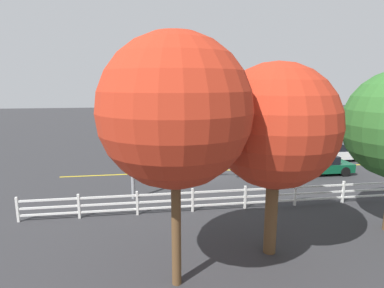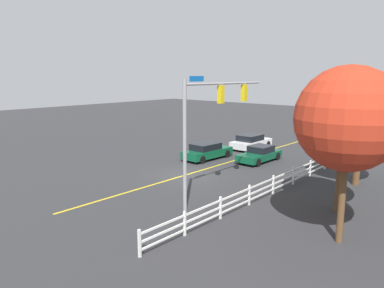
{
  "view_description": "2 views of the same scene",
  "coord_description": "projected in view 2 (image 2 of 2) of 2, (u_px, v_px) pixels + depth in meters",
  "views": [
    {
      "loc": [
        4.27,
        20.67,
        6.06
      ],
      "look_at": [
        1.65,
        2.93,
        2.54
      ],
      "focal_mm": 29.21,
      "sensor_mm": 36.0,
      "label": 1
    },
    {
      "loc": [
        18.65,
        17.16,
        7.03
      ],
      "look_at": [
        1.53,
        2.0,
        2.72
      ],
      "focal_mm": 34.49,
      "sensor_mm": 36.0,
      "label": 2
    }
  ],
  "objects": [
    {
      "name": "tree_0",
      "position": [
        361.0,
        117.0,
        23.12
      ],
      "size": [
        4.38,
        4.38,
        6.65
      ],
      "color": "brown",
      "rests_on": "ground_plane"
    },
    {
      "name": "tree_2",
      "position": [
        348.0,
        119.0,
        14.78
      ],
      "size": [
        4.3,
        4.3,
        7.44
      ],
      "color": "brown",
      "rests_on": "ground_plane"
    },
    {
      "name": "tree_1",
      "position": [
        345.0,
        124.0,
        18.35
      ],
      "size": [
        4.27,
        4.27,
        6.77
      ],
      "color": "brown",
      "rests_on": "ground_plane"
    },
    {
      "name": "white_rail_fence",
      "position": [
        293.0,
        175.0,
        23.89
      ],
      "size": [
        26.1,
        0.1,
        1.15
      ],
      "color": "white",
      "rests_on": "ground_plane"
    },
    {
      "name": "car_1",
      "position": [
        207.0,
        151.0,
        31.11
      ],
      "size": [
        4.73,
        2.05,
        1.37
      ],
      "rotation": [
        0.0,
        0.0,
        3.1
      ],
      "color": "#0C4C2D",
      "rests_on": "ground_plane"
    },
    {
      "name": "ground_plane",
      "position": [
        185.0,
        175.0,
        26.2
      ],
      "size": [
        120.0,
        120.0,
        0.0
      ],
      "primitive_type": "plane",
      "color": "#2D2D30"
    },
    {
      "name": "car_0",
      "position": [
        260.0,
        154.0,
        30.21
      ],
      "size": [
        4.44,
        1.86,
        1.3
      ],
      "rotation": [
        0.0,
        0.0,
        -0.01
      ],
      "color": "#0C4C2D",
      "rests_on": "ground_plane"
    },
    {
      "name": "signal_assembly",
      "position": [
        210.0,
        115.0,
        20.09
      ],
      "size": [
        7.03,
        0.38,
        6.96
      ],
      "color": "gray",
      "rests_on": "ground_plane"
    },
    {
      "name": "car_2",
      "position": [
        251.0,
        142.0,
        35.41
      ],
      "size": [
        4.6,
        2.05,
        1.39
      ],
      "rotation": [
        0.0,
        0.0,
        3.14
      ],
      "color": "silver",
      "rests_on": "ground_plane"
    },
    {
      "name": "lane_center_stripe",
      "position": [
        219.0,
        165.0,
        29.14
      ],
      "size": [
        28.0,
        0.16,
        0.01
      ],
      "primitive_type": "cube",
      "color": "gold",
      "rests_on": "ground_plane"
    }
  ]
}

